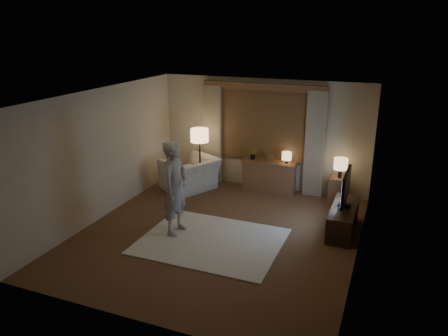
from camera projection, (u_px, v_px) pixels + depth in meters
The scene contains 13 objects.
room at pixel (228, 159), 8.26m from camera, with size 5.04×5.54×2.64m.
rug at pixel (211, 241), 7.94m from camera, with size 2.50×2.00×0.02m, color beige.
sideboard at pixel (269, 177), 10.24m from camera, with size 1.20×0.40×0.70m, color brown.
picture_frame at pixel (270, 159), 10.10m from camera, with size 0.16×0.02×0.20m, color brown.
plant at pixel (253, 155), 10.22m from camera, with size 0.17×0.13×0.30m, color #999999.
table_lamp_sideboard at pixel (287, 156), 9.93m from camera, with size 0.22×0.22×0.30m.
floor_lamp at pixel (200, 139), 10.22m from camera, with size 0.42×0.42×1.45m.
armchair at pixel (190, 174), 10.33m from camera, with size 1.18×1.03×0.77m, color beige.
side_table at pixel (338, 190), 9.65m from camera, with size 0.40×0.40×0.56m, color brown.
table_lamp_side at pixel (341, 164), 9.46m from camera, with size 0.30×0.30×0.44m.
tv_stand at pixel (343, 219), 8.27m from camera, with size 0.45×1.40×0.50m, color black.
tv at pixel (346, 188), 8.08m from camera, with size 0.24×0.96×0.70m.
person at pixel (175, 188), 8.00m from camera, with size 0.65×0.42×1.77m, color #ACA69F.
Camera 1 is at (2.86, -6.86, 3.76)m, focal length 35.00 mm.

